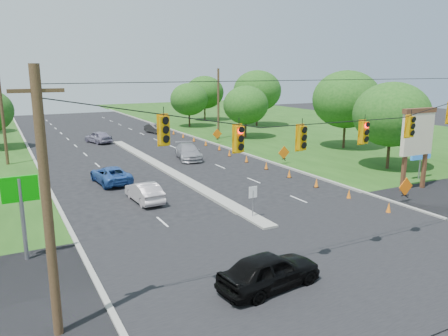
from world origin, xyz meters
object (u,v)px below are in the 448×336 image
pylon_sign (418,137)px  white_sedan (144,192)px  black_sedan (270,271)px  blue_pickup (111,175)px

pylon_sign → white_sedan: (-18.97, 6.34, -3.31)m
pylon_sign → black_sedan: bearing=-156.7°
blue_pickup → black_sedan: bearing=90.2°
blue_pickup → white_sedan: bearing=93.3°
black_sedan → white_sedan: size_ratio=1.10×
black_sedan → pylon_sign: bearing=-74.1°
blue_pickup → pylon_sign: bearing=143.5°
black_sedan → blue_pickup: black_sedan is taller
pylon_sign → blue_pickup: 23.61m
pylon_sign → blue_pickup: bearing=147.8°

